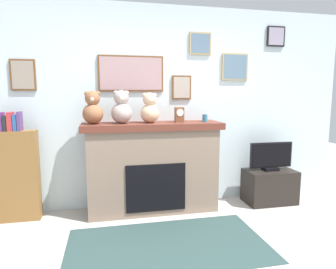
{
  "coord_description": "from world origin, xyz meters",
  "views": [
    {
      "loc": [
        -0.71,
        -1.83,
        1.48
      ],
      "look_at": [
        0.05,
        1.71,
        0.97
      ],
      "focal_mm": 31.14,
      "sensor_mm": 36.0,
      "label": 1
    }
  ],
  "objects_px": {
    "candle_jar": "(205,118)",
    "bookshelf": "(18,172)",
    "television": "(271,157)",
    "teddy_bear_cream": "(150,109)",
    "mantel_clock": "(179,115)",
    "teddy_bear_brown": "(121,109)",
    "tv_stand": "(269,186)",
    "fireplace": "(153,167)",
    "teddy_bear_grey": "(93,109)"
  },
  "relations": [
    {
      "from": "tv_stand",
      "to": "teddy_bear_brown",
      "type": "bearing_deg",
      "value": 178.61
    },
    {
      "from": "fireplace",
      "to": "tv_stand",
      "type": "distance_m",
      "value": 1.64
    },
    {
      "from": "fireplace",
      "to": "mantel_clock",
      "type": "height_order",
      "value": "mantel_clock"
    },
    {
      "from": "bookshelf",
      "to": "teddy_bear_cream",
      "type": "relative_size",
      "value": 3.47
    },
    {
      "from": "candle_jar",
      "to": "teddy_bear_brown",
      "type": "height_order",
      "value": "teddy_bear_brown"
    },
    {
      "from": "teddy_bear_brown",
      "to": "candle_jar",
      "type": "bearing_deg",
      "value": 0.03
    },
    {
      "from": "television",
      "to": "teddy_bear_brown",
      "type": "height_order",
      "value": "teddy_bear_brown"
    },
    {
      "from": "fireplace",
      "to": "tv_stand",
      "type": "bearing_deg",
      "value": -2.36
    },
    {
      "from": "bookshelf",
      "to": "teddy_bear_grey",
      "type": "distance_m",
      "value": 1.13
    },
    {
      "from": "teddy_bear_grey",
      "to": "teddy_bear_brown",
      "type": "bearing_deg",
      "value": -0.0
    },
    {
      "from": "teddy_bear_cream",
      "to": "tv_stand",
      "type": "bearing_deg",
      "value": -1.67
    },
    {
      "from": "fireplace",
      "to": "teddy_bear_grey",
      "type": "height_order",
      "value": "teddy_bear_grey"
    },
    {
      "from": "television",
      "to": "teddy_bear_brown",
      "type": "distance_m",
      "value": 2.09
    },
    {
      "from": "fireplace",
      "to": "bookshelf",
      "type": "distance_m",
      "value": 1.57
    },
    {
      "from": "bookshelf",
      "to": "candle_jar",
      "type": "relative_size",
      "value": 13.44
    },
    {
      "from": "television",
      "to": "candle_jar",
      "type": "xyz_separation_m",
      "value": [
        -0.93,
        0.05,
        0.54
      ]
    },
    {
      "from": "bookshelf",
      "to": "teddy_bear_grey",
      "type": "xyz_separation_m",
      "value": [
        0.86,
        -0.05,
        0.72
      ]
    },
    {
      "from": "television",
      "to": "fireplace",
      "type": "bearing_deg",
      "value": 177.58
    },
    {
      "from": "tv_stand",
      "to": "candle_jar",
      "type": "height_order",
      "value": "candle_jar"
    },
    {
      "from": "television",
      "to": "teddy_bear_grey",
      "type": "height_order",
      "value": "teddy_bear_grey"
    },
    {
      "from": "candle_jar",
      "to": "mantel_clock",
      "type": "height_order",
      "value": "mantel_clock"
    },
    {
      "from": "teddy_bear_grey",
      "to": "television",
      "type": "bearing_deg",
      "value": -1.22
    },
    {
      "from": "tv_stand",
      "to": "candle_jar",
      "type": "relative_size",
      "value": 7.0
    },
    {
      "from": "bookshelf",
      "to": "television",
      "type": "xyz_separation_m",
      "value": [
        3.17,
        -0.1,
        0.06
      ]
    },
    {
      "from": "bookshelf",
      "to": "candle_jar",
      "type": "xyz_separation_m",
      "value": [
        2.24,
        -0.05,
        0.6
      ]
    },
    {
      "from": "candle_jar",
      "to": "bookshelf",
      "type": "bearing_deg",
      "value": 178.68
    },
    {
      "from": "fireplace",
      "to": "teddy_bear_cream",
      "type": "height_order",
      "value": "teddy_bear_cream"
    },
    {
      "from": "fireplace",
      "to": "teddy_bear_cream",
      "type": "bearing_deg",
      "value": -153.85
    },
    {
      "from": "teddy_bear_grey",
      "to": "fireplace",
      "type": "bearing_deg",
      "value": 1.47
    },
    {
      "from": "fireplace",
      "to": "television",
      "type": "distance_m",
      "value": 1.6
    },
    {
      "from": "candle_jar",
      "to": "teddy_bear_brown",
      "type": "distance_m",
      "value": 1.06
    },
    {
      "from": "television",
      "to": "teddy_bear_cream",
      "type": "height_order",
      "value": "teddy_bear_cream"
    },
    {
      "from": "tv_stand",
      "to": "teddy_bear_cream",
      "type": "height_order",
      "value": "teddy_bear_cream"
    },
    {
      "from": "television",
      "to": "teddy_bear_grey",
      "type": "xyz_separation_m",
      "value": [
        -2.31,
        0.05,
        0.66
      ]
    },
    {
      "from": "candle_jar",
      "to": "teddy_bear_grey",
      "type": "xyz_separation_m",
      "value": [
        -1.38,
        -0.0,
        0.13
      ]
    },
    {
      "from": "teddy_bear_brown",
      "to": "teddy_bear_cream",
      "type": "distance_m",
      "value": 0.34
    },
    {
      "from": "television",
      "to": "mantel_clock",
      "type": "height_order",
      "value": "mantel_clock"
    },
    {
      "from": "fireplace",
      "to": "television",
      "type": "height_order",
      "value": "fireplace"
    },
    {
      "from": "teddy_bear_grey",
      "to": "tv_stand",
      "type": "bearing_deg",
      "value": -1.19
    },
    {
      "from": "tv_stand",
      "to": "mantel_clock",
      "type": "xyz_separation_m",
      "value": [
        -1.26,
        0.05,
        0.99
      ]
    },
    {
      "from": "mantel_clock",
      "to": "teddy_bear_brown",
      "type": "distance_m",
      "value": 0.72
    },
    {
      "from": "teddy_bear_cream",
      "to": "television",
      "type": "bearing_deg",
      "value": -1.73
    },
    {
      "from": "bookshelf",
      "to": "teddy_bear_cream",
      "type": "height_order",
      "value": "teddy_bear_cream"
    },
    {
      "from": "teddy_bear_grey",
      "to": "teddy_bear_brown",
      "type": "relative_size",
      "value": 0.98
    },
    {
      "from": "bookshelf",
      "to": "teddy_bear_brown",
      "type": "bearing_deg",
      "value": -2.5
    },
    {
      "from": "television",
      "to": "teddy_bear_cream",
      "type": "relative_size",
      "value": 1.64
    },
    {
      "from": "television",
      "to": "candle_jar",
      "type": "distance_m",
      "value": 1.07
    },
    {
      "from": "candle_jar",
      "to": "teddy_bear_brown",
      "type": "relative_size",
      "value": 0.24
    },
    {
      "from": "teddy_bear_cream",
      "to": "bookshelf",
      "type": "bearing_deg",
      "value": 178.06
    },
    {
      "from": "teddy_bear_brown",
      "to": "teddy_bear_cream",
      "type": "height_order",
      "value": "teddy_bear_brown"
    }
  ]
}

